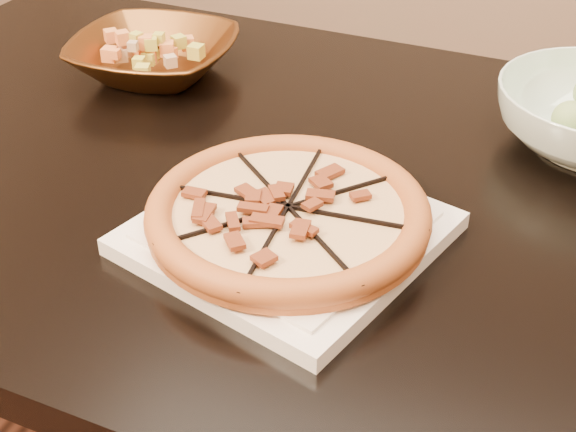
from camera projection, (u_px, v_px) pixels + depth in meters
name	position (u px, v px, depth m)	size (l,w,h in m)	color
dining_table	(265.00, 241.00, 1.00)	(1.29, 0.86, 0.75)	black
plate	(288.00, 232.00, 0.80)	(0.33, 0.33, 0.02)	white
pizza	(288.00, 213.00, 0.78)	(0.28, 0.28, 0.03)	#B1531C
bronze_bowl	(154.00, 56.00, 1.11)	(0.22, 0.22, 0.05)	brown
mixed_dish	(151.00, 28.00, 1.09)	(0.12, 0.11, 0.03)	tan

